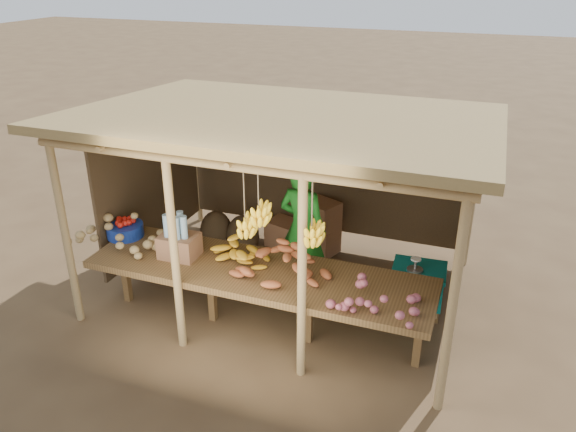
% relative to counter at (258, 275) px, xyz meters
% --- Properties ---
extents(ground, '(60.00, 60.00, 0.00)m').
position_rel_counter_xyz_m(ground, '(-0.00, 0.95, -0.74)').
color(ground, brown).
rests_on(ground, ground).
extents(stall_structure, '(4.70, 3.50, 2.43)m').
position_rel_counter_xyz_m(stall_structure, '(0.02, 1.06, 1.19)').
color(stall_structure, '#A28354').
rests_on(stall_structure, ground).
extents(counter, '(3.90, 1.05, 0.80)m').
position_rel_counter_xyz_m(counter, '(0.00, 0.00, 0.00)').
color(counter, brown).
rests_on(counter, ground).
extents(potato_heap, '(1.25, 0.95, 0.37)m').
position_rel_counter_xyz_m(potato_heap, '(-1.85, 0.04, 0.25)').
color(potato_heap, tan).
rests_on(potato_heap, counter).
extents(sweet_potato_heap, '(1.03, 0.70, 0.36)m').
position_rel_counter_xyz_m(sweet_potato_heap, '(0.27, -0.06, 0.24)').
color(sweet_potato_heap, '#AF562D').
rests_on(sweet_potato_heap, counter).
extents(onion_heap, '(0.90, 0.55, 0.36)m').
position_rel_counter_xyz_m(onion_heap, '(1.39, -0.29, 0.24)').
color(onion_heap, '#A8525E').
rests_on(onion_heap, counter).
extents(banana_pile, '(0.65, 0.44, 0.35)m').
position_rel_counter_xyz_m(banana_pile, '(-0.30, 0.16, 0.24)').
color(banana_pile, yellow).
rests_on(banana_pile, counter).
extents(tomato_basin, '(0.45, 0.45, 0.24)m').
position_rel_counter_xyz_m(tomato_basin, '(-1.87, 0.20, 0.16)').
color(tomato_basin, navy).
rests_on(tomato_basin, counter).
extents(bottle_box, '(0.44, 0.35, 0.54)m').
position_rel_counter_xyz_m(bottle_box, '(-0.97, -0.02, 0.27)').
color(bottle_box, '#905F40').
rests_on(bottle_box, counter).
extents(vendor, '(0.70, 0.53, 1.74)m').
position_rel_counter_xyz_m(vendor, '(0.17, 1.01, 0.13)').
color(vendor, '#1B7D20').
rests_on(vendor, ground).
extents(tarp_crate, '(0.66, 0.58, 0.75)m').
position_rel_counter_xyz_m(tarp_crate, '(1.63, 1.06, -0.43)').
color(tarp_crate, brown).
rests_on(tarp_crate, ground).
extents(carton_stack, '(1.14, 0.54, 0.79)m').
position_rel_counter_xyz_m(carton_stack, '(-0.10, 2.05, -0.39)').
color(carton_stack, '#905F40').
rests_on(carton_stack, ground).
extents(burlap_sacks, '(0.92, 0.48, 0.65)m').
position_rel_counter_xyz_m(burlap_sacks, '(-1.22, 1.74, -0.46)').
color(burlap_sacks, '#4B3822').
rests_on(burlap_sacks, ground).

